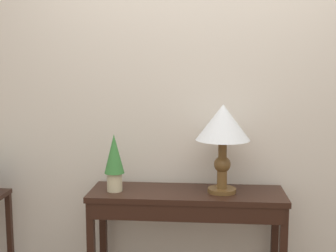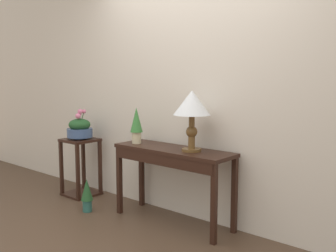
# 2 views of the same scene
# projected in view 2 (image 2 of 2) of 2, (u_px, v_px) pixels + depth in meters

# --- Properties ---
(back_wall_with_art) EXTENTS (9.00, 0.10, 2.80)m
(back_wall_with_art) POSITION_uv_depth(u_px,v_px,m) (199.00, 76.00, 3.76)
(back_wall_with_art) COLOR beige
(back_wall_with_art) RESTS_ON ground
(console_table) EXTENTS (1.22, 0.39, 0.73)m
(console_table) POSITION_uv_depth(u_px,v_px,m) (171.00, 160.00, 3.68)
(console_table) COLOR black
(console_table) RESTS_ON ground
(table_lamp) EXTENTS (0.33, 0.33, 0.55)m
(table_lamp) POSITION_uv_depth(u_px,v_px,m) (192.00, 106.00, 3.49)
(table_lamp) COLOR brown
(table_lamp) RESTS_ON console_table
(potted_plant_on_console) EXTENTS (0.12, 0.12, 0.36)m
(potted_plant_on_console) POSITION_uv_depth(u_px,v_px,m) (136.00, 124.00, 3.92)
(potted_plant_on_console) COLOR beige
(potted_plant_on_console) RESTS_ON console_table
(pedestal_stand_left) EXTENTS (0.36, 0.36, 0.68)m
(pedestal_stand_left) POSITION_uv_depth(u_px,v_px,m) (81.00, 167.00, 4.60)
(pedestal_stand_left) COLOR black
(pedestal_stand_left) RESTS_ON ground
(planter_bowl_wide) EXTENTS (0.29, 0.29, 0.35)m
(planter_bowl_wide) POSITION_uv_depth(u_px,v_px,m) (80.00, 128.00, 4.54)
(planter_bowl_wide) COLOR #3D5684
(planter_bowl_wide) RESTS_ON pedestal_stand_left
(potted_plant_floor) EXTENTS (0.13, 0.13, 0.35)m
(potted_plant_floor) POSITION_uv_depth(u_px,v_px,m) (87.00, 194.00, 4.04)
(potted_plant_floor) COLOR #2D665B
(potted_plant_floor) RESTS_ON ground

